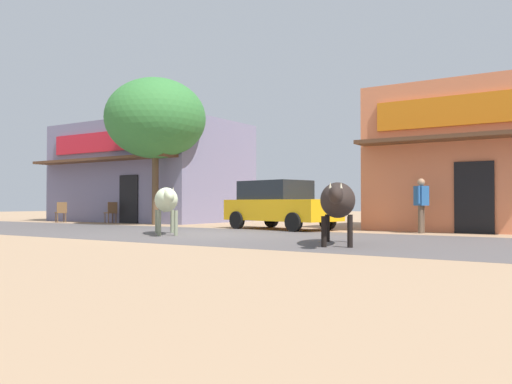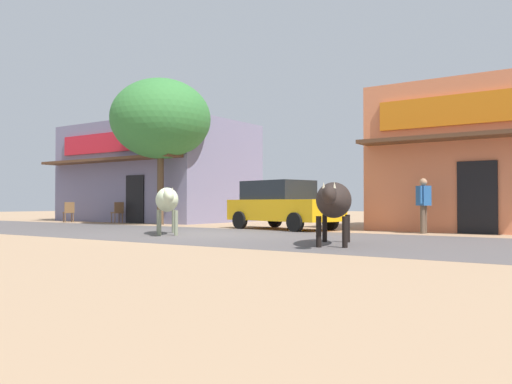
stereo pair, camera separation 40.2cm
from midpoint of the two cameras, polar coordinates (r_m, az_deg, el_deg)
name	(u,v)px [view 1 (the left image)]	position (r m, az deg, el deg)	size (l,w,h in m)	color
ground	(195,234)	(15.14, -7.34, -4.55)	(80.00, 80.00, 0.00)	tan
asphalt_road	(195,234)	(15.14, -7.34, -4.54)	(72.00, 6.20, 0.00)	#575150
storefront_left_cafe	(151,173)	(26.69, -11.68, 1.98)	(8.78, 6.47, 4.68)	slate
storefront_right_club	(475,161)	(19.40, 21.97, 3.16)	(6.01, 6.47, 4.65)	#DB7951
roadside_tree	(156,119)	(22.13, -11.30, 7.75)	(4.09, 4.09, 5.96)	brown
parked_hatchback_car	(279,204)	(17.85, 1.90, -1.34)	(4.28, 2.55, 1.64)	#F3AD13
cow_near_brown	(166,200)	(15.13, -10.40, -0.89)	(2.22, 2.18, 1.32)	beige
cow_far_dark	(338,201)	(11.38, 7.81, -0.93)	(1.56, 2.81, 1.33)	black
pedestrian_by_shop	(421,201)	(16.21, 16.71, -0.95)	(0.47, 0.61, 1.61)	brown
cafe_chair_near_tree	(61,211)	(25.55, -20.68, -1.94)	(0.58, 0.58, 0.92)	brown
cafe_chair_by_doorway	(111,211)	(24.11, -15.80, -2.02)	(0.55, 0.55, 0.92)	brown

